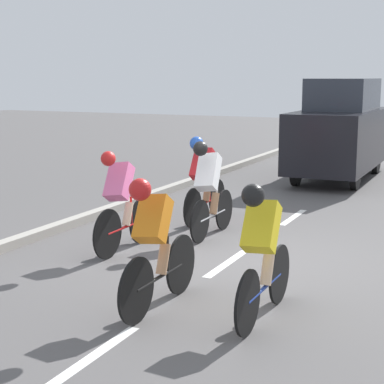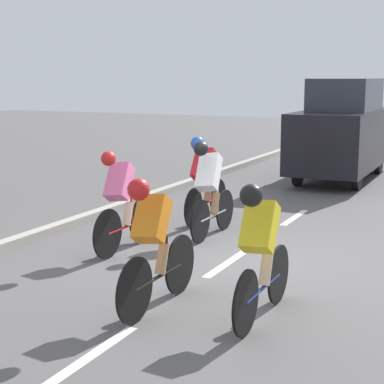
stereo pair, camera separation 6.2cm
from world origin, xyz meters
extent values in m
plane|color=#565454|center=(0.00, 0.00, 0.00)|extent=(60.00, 60.00, 0.00)
cube|color=white|center=(0.00, 3.41, 0.00)|extent=(0.12, 1.40, 0.01)
cube|color=white|center=(0.00, 0.21, 0.00)|extent=(0.12, 1.40, 0.01)
cube|color=white|center=(0.00, -2.99, 0.00)|extent=(0.12, 1.40, 0.01)
cube|color=#A8A399|center=(3.20, 0.21, 0.07)|extent=(0.20, 27.84, 0.14)
cylinder|color=black|center=(0.04, 1.57, 0.35)|extent=(0.03, 0.70, 0.70)
cylinder|color=black|center=(0.04, 2.60, 0.35)|extent=(0.03, 0.70, 0.70)
cylinder|color=black|center=(0.04, 2.08, 0.35)|extent=(0.04, 1.03, 0.04)
cylinder|color=black|center=(0.04, 1.90, 0.56)|extent=(0.04, 0.04, 0.42)
cylinder|color=#1999D8|center=(0.04, 2.03, 0.45)|extent=(0.07, 0.07, 0.16)
cylinder|color=tan|center=(0.04, 2.01, 0.53)|extent=(0.12, 0.23, 0.36)
cube|color=orange|center=(0.06, 2.18, 1.02)|extent=(0.37, 0.45, 0.55)
sphere|color=red|center=(0.09, 2.40, 1.37)|extent=(0.23, 0.23, 0.23)
cylinder|color=black|center=(0.79, -1.60, 0.33)|extent=(0.03, 0.67, 0.67)
cylinder|color=black|center=(0.79, -0.63, 0.33)|extent=(0.03, 0.67, 0.67)
cylinder|color=#B7B7BC|center=(0.79, -1.11, 0.33)|extent=(0.04, 0.97, 0.04)
cylinder|color=#B7B7BC|center=(0.79, -1.28, 0.54)|extent=(0.04, 0.04, 0.42)
cylinder|color=yellow|center=(0.79, -1.16, 0.43)|extent=(0.07, 0.07, 0.16)
cylinder|color=#9E704C|center=(0.79, -1.19, 0.51)|extent=(0.12, 0.23, 0.36)
cube|color=white|center=(0.82, -1.01, 1.04)|extent=(0.39, 0.49, 0.62)
sphere|color=black|center=(0.86, -0.79, 1.43)|extent=(0.23, 0.23, 0.23)
cylinder|color=black|center=(-1.10, 1.39, 0.33)|extent=(0.03, 0.67, 0.67)
cylinder|color=black|center=(-1.10, 2.41, 0.33)|extent=(0.03, 0.67, 0.67)
cylinder|color=navy|center=(-1.10, 1.90, 0.33)|extent=(0.04, 1.03, 0.04)
cylinder|color=navy|center=(-1.10, 1.72, 0.54)|extent=(0.04, 0.04, 0.42)
cylinder|color=#1999D8|center=(-1.10, 1.85, 0.43)|extent=(0.07, 0.07, 0.16)
cylinder|color=beige|center=(-1.10, 1.82, 0.51)|extent=(0.12, 0.23, 0.36)
cube|color=yellow|center=(-1.09, 2.00, 1.01)|extent=(0.35, 0.46, 0.55)
sphere|color=black|center=(-1.07, 2.22, 1.37)|extent=(0.23, 0.23, 0.23)
cylinder|color=black|center=(1.31, -2.54, 0.34)|extent=(0.03, 0.67, 0.67)
cylinder|color=black|center=(1.31, -1.49, 0.34)|extent=(0.03, 0.67, 0.67)
cylinder|color=red|center=(1.31, -2.02, 0.34)|extent=(0.04, 1.05, 0.04)
cylinder|color=red|center=(1.31, -2.20, 0.55)|extent=(0.04, 0.04, 0.42)
cylinder|color=yellow|center=(1.31, -2.07, 0.44)|extent=(0.07, 0.07, 0.16)
cylinder|color=#9E704C|center=(1.31, -2.10, 0.52)|extent=(0.12, 0.23, 0.36)
cube|color=red|center=(1.33, -1.92, 1.03)|extent=(0.34, 0.47, 0.57)
sphere|color=blue|center=(1.34, -1.70, 1.40)|extent=(0.23, 0.23, 0.23)
cylinder|color=black|center=(1.59, -0.26, 0.35)|extent=(0.03, 0.71, 0.71)
cylinder|color=black|center=(1.59, 0.70, 0.35)|extent=(0.03, 0.71, 0.71)
cylinder|color=red|center=(1.59, 0.22, 0.35)|extent=(0.04, 0.96, 0.04)
cylinder|color=red|center=(1.59, 0.05, 0.56)|extent=(0.04, 0.04, 0.42)
cylinder|color=yellow|center=(1.59, 0.17, 0.45)|extent=(0.07, 0.07, 0.16)
cylinder|color=beige|center=(1.59, 0.15, 0.53)|extent=(0.12, 0.23, 0.36)
cube|color=pink|center=(1.62, 0.32, 1.03)|extent=(0.38, 0.46, 0.58)
sphere|color=red|center=(1.65, 0.54, 1.39)|extent=(0.21, 0.21, 0.21)
cylinder|color=black|center=(-0.44, -6.32, 0.32)|extent=(0.14, 0.64, 0.64)
cylinder|color=black|center=(0.92, -6.32, 0.32)|extent=(0.14, 0.64, 0.64)
cylinder|color=black|center=(-0.44, -9.10, 0.32)|extent=(0.14, 0.64, 0.64)
cylinder|color=black|center=(0.92, -9.10, 0.32)|extent=(0.14, 0.64, 0.64)
cube|color=black|center=(0.24, -7.71, 1.01)|extent=(1.70, 4.48, 1.38)
cube|color=#2D333D|center=(0.24, -7.93, 2.08)|extent=(1.39, 2.46, 0.76)
camera|label=1|loc=(-3.14, 8.03, 2.51)|focal=60.00mm
camera|label=2|loc=(-3.20, 8.01, 2.51)|focal=60.00mm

